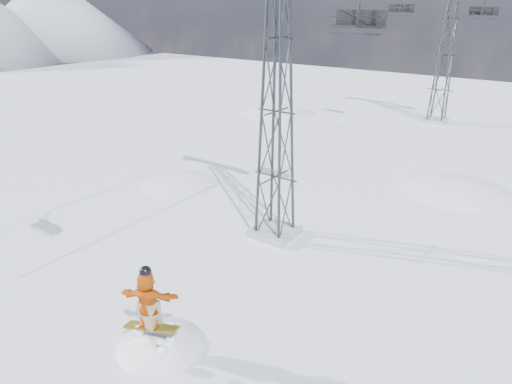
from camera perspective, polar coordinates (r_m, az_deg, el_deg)
ground at (r=15.74m, az=-17.17°, el=-15.56°), size 120.00×120.00×0.00m
snow_terrain at (r=37.30m, az=6.15°, el=-8.23°), size 39.00×37.00×22.00m
lift_tower_near at (r=18.26m, az=2.59°, el=9.95°), size 5.20×1.80×11.43m
lift_tower_far at (r=41.32m, az=22.61°, el=15.44°), size 5.20×1.80×11.43m
lift_chair_mid at (r=18.72m, az=12.75°, el=20.20°), size 2.02×0.58×2.50m
lift_chair_far at (r=36.38m, az=17.61°, el=20.95°), size 1.86×0.53×2.30m
lift_chair_extra at (r=40.76m, az=26.52°, el=19.49°), size 2.08×0.60×2.58m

